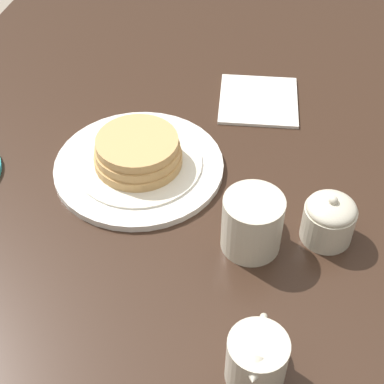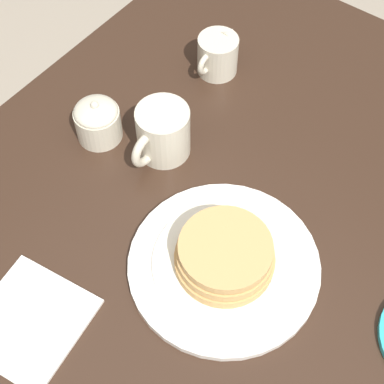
# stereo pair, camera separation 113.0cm
# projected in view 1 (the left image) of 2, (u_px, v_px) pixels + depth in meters

# --- Properties ---
(ground_plane) EXTENTS (8.00, 8.00, 0.00)m
(ground_plane) POSITION_uv_depth(u_px,v_px,m) (167.00, 368.00, 1.53)
(ground_plane) COLOR gray
(dining_table) EXTENTS (1.35, 0.97, 0.74)m
(dining_table) POSITION_uv_depth(u_px,v_px,m) (157.00, 202.00, 1.09)
(dining_table) COLOR #332116
(dining_table) RESTS_ON ground_plane
(pancake_plate) EXTENTS (0.28, 0.28, 0.06)m
(pancake_plate) POSITION_uv_depth(u_px,v_px,m) (138.00, 159.00, 0.97)
(pancake_plate) COLOR white
(pancake_plate) RESTS_ON dining_table
(coffee_mug) EXTENTS (0.12, 0.09, 0.09)m
(coffee_mug) POSITION_uv_depth(u_px,v_px,m) (253.00, 221.00, 0.84)
(coffee_mug) COLOR beige
(coffee_mug) RESTS_ON dining_table
(creamer_pitcher) EXTENTS (0.11, 0.07, 0.08)m
(creamer_pitcher) POSITION_uv_depth(u_px,v_px,m) (257.00, 360.00, 0.70)
(creamer_pitcher) COLOR beige
(creamer_pitcher) RESTS_ON dining_table
(sugar_bowl) EXTENTS (0.08, 0.08, 0.08)m
(sugar_bowl) POSITION_uv_depth(u_px,v_px,m) (329.00, 219.00, 0.86)
(sugar_bowl) COLOR beige
(sugar_bowl) RESTS_ON dining_table
(napkin) EXTENTS (0.17, 0.17, 0.01)m
(napkin) POSITION_uv_depth(u_px,v_px,m) (258.00, 100.00, 1.12)
(napkin) COLOR silver
(napkin) RESTS_ON dining_table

